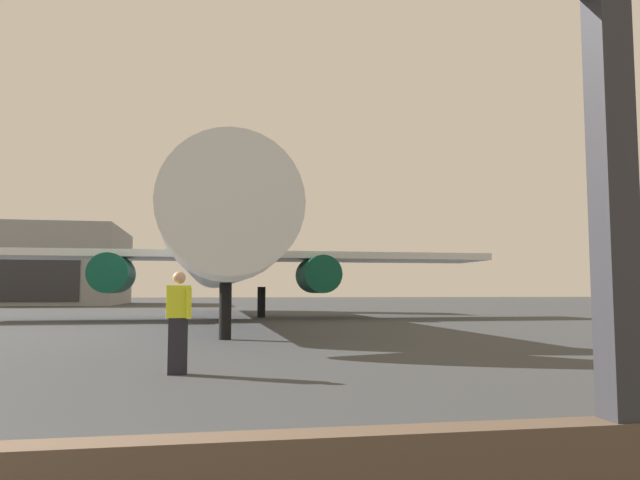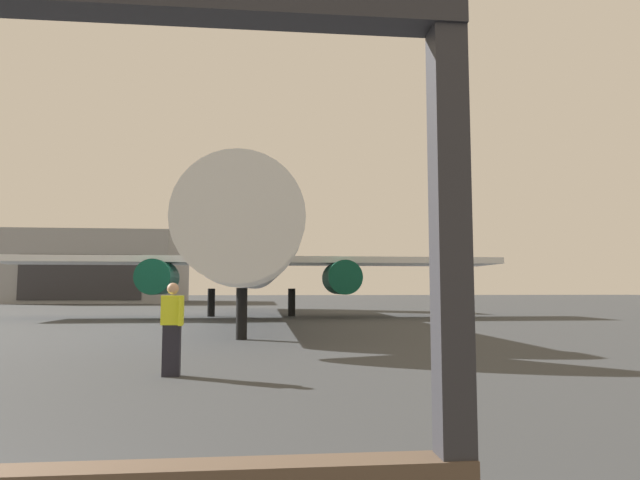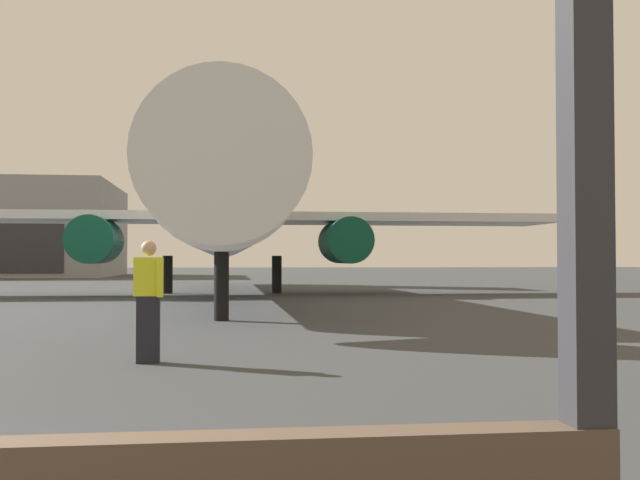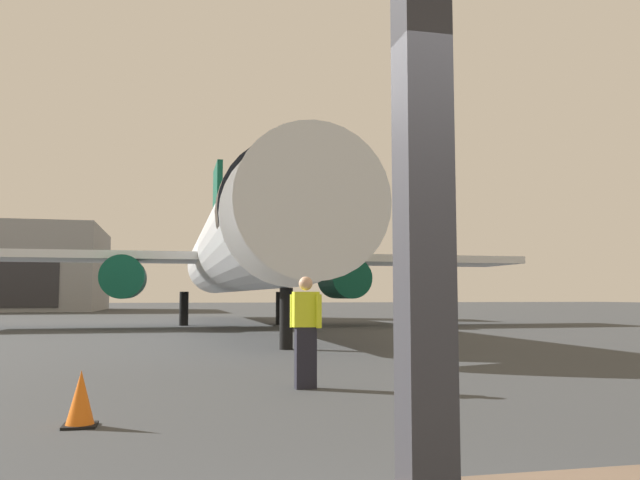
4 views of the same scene
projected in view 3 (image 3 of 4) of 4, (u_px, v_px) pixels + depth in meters
ground_plane at (186, 286)px, 42.81m from camera, size 220.00×220.00×0.00m
airplane at (223, 209)px, 31.18m from camera, size 28.93×33.32×10.49m
ground_crew_worker at (148, 299)px, 10.78m from camera, size 0.44×0.42×1.74m
distant_hangar at (10, 230)px, 69.63m from camera, size 18.87×17.87×8.42m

